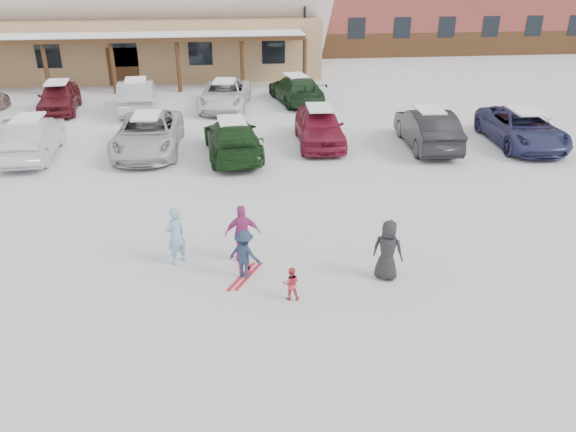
{
  "coord_description": "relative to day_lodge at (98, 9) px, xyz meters",
  "views": [
    {
      "loc": [
        -1.23,
        -11.98,
        7.05
      ],
      "look_at": [
        0.3,
        1.0,
        1.0
      ],
      "focal_mm": 35.0,
      "sensor_mm": 36.0,
      "label": 1
    }
  ],
  "objects": [
    {
      "name": "parked_car_2",
      "position": [
        4.8,
        -18.07,
        -3.21
      ],
      "size": [
        2.55,
        5.34,
        1.47
      ],
      "primitive_type": "imported",
      "rotation": [
        0.0,
        0.0,
        -0.02
      ],
      "color": "silver",
      "rests_on": "ground"
    },
    {
      "name": "adult_skier",
      "position": [
        6.45,
        -27.27,
        -3.19
      ],
      "size": [
        0.65,
        0.64,
        1.52
      ],
      "primitive_type": "imported",
      "rotation": [
        0.0,
        0.0,
        3.87
      ],
      "color": "#84ADC0",
      "rests_on": "ground"
    },
    {
      "name": "parked_car_8",
      "position": [
        -0.28,
        -11.11,
        -3.21
      ],
      "size": [
        2.16,
        4.48,
        1.47
      ],
      "primitive_type": "imported",
      "rotation": [
        0.0,
        0.0,
        0.1
      ],
      "color": "maroon",
      "rests_on": "ground"
    },
    {
      "name": "parked_car_10",
      "position": [
        7.9,
        -11.34,
        -3.25
      ],
      "size": [
        3.01,
        5.27,
        1.39
      ],
      "primitive_type": "imported",
      "rotation": [
        0.0,
        0.0,
        -0.15
      ],
      "color": "white",
      "rests_on": "ground"
    },
    {
      "name": "parked_car_11",
      "position": [
        11.66,
        -10.56,
        -3.23
      ],
      "size": [
        2.82,
        5.2,
        1.43
      ],
      "primitive_type": "imported",
      "rotation": [
        0.0,
        0.0,
        3.31
      ],
      "color": "#1D381D",
      "rests_on": "ground"
    },
    {
      "name": "bystander_dark",
      "position": [
        11.48,
        -28.61,
        -3.19
      ],
      "size": [
        0.88,
        0.79,
        1.5
      ],
      "primitive_type": "imported",
      "rotation": [
        0.0,
        0.0,
        2.61
      ],
      "color": "black",
      "rests_on": "ground"
    },
    {
      "name": "parked_car_1",
      "position": [
        0.45,
        -18.24,
        -3.17
      ],
      "size": [
        1.88,
        4.78,
        1.55
      ],
      "primitive_type": "imported",
      "rotation": [
        0.0,
        0.0,
        3.19
      ],
      "color": "#ABABAF",
      "rests_on": "ground"
    },
    {
      "name": "ground",
      "position": [
        9.0,
        -27.96,
        -3.94
      ],
      "size": [
        160.0,
        160.0,
        0.0
      ],
      "primitive_type": "plane",
      "color": "white",
      "rests_on": "ground"
    },
    {
      "name": "toddler_red",
      "position": [
        9.1,
        -29.26,
        -3.54
      ],
      "size": [
        0.42,
        0.34,
        0.8
      ],
      "primitive_type": "imported",
      "rotation": [
        0.0,
        0.0,
        3.04
      ],
      "color": "#D33945",
      "rests_on": "ground"
    },
    {
      "name": "skis_child_magenta",
      "position": [
        8.11,
        -27.34,
        -3.93
      ],
      "size": [
        0.23,
        1.4,
        0.03
      ],
      "primitive_type": "cube",
      "rotation": [
        0.0,
        0.0,
        3.16
      ],
      "color": "red",
      "rests_on": "ground"
    },
    {
      "name": "parked_car_3",
      "position": [
        8.08,
        -19.02,
        -3.23
      ],
      "size": [
        2.38,
        5.03,
        1.42
      ],
      "primitive_type": "imported",
      "rotation": [
        0.0,
        0.0,
        3.22
      ],
      "color": "#173516",
      "rests_on": "ground"
    },
    {
      "name": "skis_child_navy",
      "position": [
        8.11,
        -28.17,
        -3.93
      ],
      "size": [
        0.86,
        1.32,
        0.03
      ],
      "primitive_type": "cube",
      "rotation": [
        0.0,
        0.0,
        2.63
      ],
      "color": "red",
      "rests_on": "ground"
    },
    {
      "name": "lamp_post",
      "position": [
        13.11,
        -3.48,
        -0.66
      ],
      "size": [
        0.5,
        0.25,
        5.77
      ],
      "color": "black",
      "rests_on": "ground"
    },
    {
      "name": "parked_car_9",
      "position": [
        3.58,
        -11.54,
        -3.16
      ],
      "size": [
        2.03,
        4.89,
        1.57
      ],
      "primitive_type": "imported",
      "rotation": [
        0.0,
        0.0,
        3.22
      ],
      "color": "#A3A3A8",
      "rests_on": "ground"
    },
    {
      "name": "child_magenta",
      "position": [
        8.11,
        -27.34,
        -3.19
      ],
      "size": [
        0.89,
        0.39,
        1.51
      ],
      "primitive_type": "imported",
      "rotation": [
        0.0,
        0.0,
        3.16
      ],
      "color": "#B23785",
      "rests_on": "ground"
    },
    {
      "name": "parked_car_6",
      "position": [
        19.85,
        -18.94,
        -3.23
      ],
      "size": [
        2.73,
        5.28,
        1.43
      ],
      "primitive_type": "imported",
      "rotation": [
        0.0,
        0.0,
        -0.07
      ],
      "color": "navy",
      "rests_on": "ground"
    },
    {
      "name": "parked_car_5",
      "position": [
        15.91,
        -18.79,
        -3.17
      ],
      "size": [
        1.92,
        4.8,
        1.55
      ],
      "primitive_type": "imported",
      "rotation": [
        0.0,
        0.0,
        3.08
      ],
      "color": "black",
      "rests_on": "ground"
    },
    {
      "name": "parked_car_4",
      "position": [
        11.65,
        -17.92,
        -3.17
      ],
      "size": [
        2.04,
        4.62,
        1.54
      ],
      "primitive_type": "imported",
      "rotation": [
        0.0,
        0.0,
        -0.05
      ],
      "color": "maroon",
      "rests_on": "ground"
    },
    {
      "name": "day_lodge",
      "position": [
        0.0,
        0.0,
        0.0
      ],
      "size": [
        29.12,
        12.5,
        10.38
      ],
      "color": "tan",
      "rests_on": "ground"
    },
    {
      "name": "child_navy",
      "position": [
        8.11,
        -28.17,
        -3.33
      ],
      "size": [
        0.92,
        0.79,
        1.23
      ],
      "primitive_type": "imported",
      "rotation": [
        0.0,
        0.0,
        2.63
      ],
      "color": "#1E2E46",
      "rests_on": "ground"
    }
  ]
}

